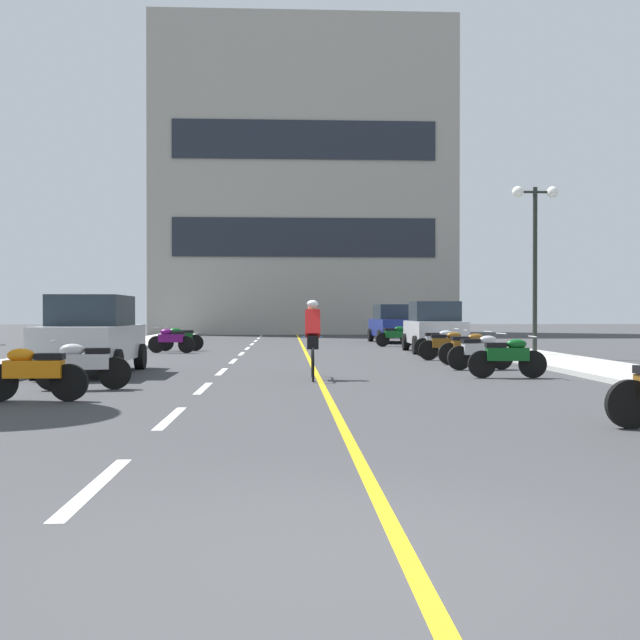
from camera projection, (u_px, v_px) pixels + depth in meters
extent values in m
plane|color=#38383A|center=(300.00, 355.00, 25.21)|extent=(140.00, 140.00, 0.00)
cube|color=#A8A8A3|center=(104.00, 350.00, 27.88)|extent=(2.40, 72.00, 0.12)
cube|color=#A8A8A3|center=(489.00, 349.00, 28.53)|extent=(2.40, 72.00, 0.12)
cube|color=silver|center=(95.00, 486.00, 6.14)|extent=(0.14, 2.20, 0.01)
cube|color=silver|center=(171.00, 418.00, 10.14)|extent=(0.14, 2.20, 0.01)
cube|color=silver|center=(203.00, 388.00, 14.13)|extent=(0.14, 2.20, 0.01)
cube|color=silver|center=(222.00, 372.00, 18.13)|extent=(0.14, 2.20, 0.01)
cube|color=silver|center=(233.00, 361.00, 22.12)|extent=(0.14, 2.20, 0.01)
cube|color=silver|center=(241.00, 354.00, 26.12)|extent=(0.14, 2.20, 0.01)
cube|color=silver|center=(247.00, 348.00, 30.11)|extent=(0.14, 2.20, 0.01)
cube|color=silver|center=(252.00, 344.00, 34.11)|extent=(0.14, 2.20, 0.01)
cube|color=silver|center=(256.00, 341.00, 38.11)|extent=(0.14, 2.20, 0.01)
cube|color=silver|center=(258.00, 338.00, 42.10)|extent=(0.14, 2.20, 0.01)
cube|color=silver|center=(261.00, 336.00, 46.10)|extent=(0.14, 2.20, 0.01)
cube|color=silver|center=(263.00, 334.00, 50.09)|extent=(0.14, 2.20, 0.01)
cube|color=gold|center=(305.00, 351.00, 28.22)|extent=(0.12, 66.00, 0.01)
cube|color=#9E998E|center=(303.00, 183.00, 53.09)|extent=(20.41, 7.94, 21.15)
cube|color=#1E232D|center=(305.00, 237.00, 49.11)|extent=(17.14, 0.10, 2.54)
cube|color=#1E232D|center=(305.00, 140.00, 49.05)|extent=(17.14, 0.10, 2.54)
cylinder|color=black|center=(535.00, 271.00, 23.64)|extent=(0.14, 0.14, 5.23)
cylinder|color=black|center=(535.00, 192.00, 23.62)|extent=(1.10, 0.08, 0.08)
sphere|color=white|center=(518.00, 192.00, 23.59)|extent=(0.36, 0.36, 0.36)
sphere|color=white|center=(552.00, 192.00, 23.64)|extent=(0.36, 0.36, 0.36)
cylinder|color=black|center=(72.00, 357.00, 18.82)|extent=(0.22, 0.64, 0.64)
cylinder|color=black|center=(140.00, 357.00, 18.91)|extent=(0.22, 0.64, 0.64)
cylinder|color=black|center=(35.00, 364.00, 16.02)|extent=(0.22, 0.64, 0.64)
cylinder|color=black|center=(116.00, 364.00, 16.11)|extent=(0.22, 0.64, 0.64)
cube|color=#B7B7BC|center=(92.00, 343.00, 17.46)|extent=(1.73, 4.21, 0.80)
cube|color=#1E2833|center=(92.00, 310.00, 17.46)|extent=(1.58, 2.21, 0.70)
cylinder|color=black|center=(406.00, 342.00, 28.58)|extent=(0.24, 0.65, 0.64)
cylinder|color=black|center=(450.00, 342.00, 28.61)|extent=(0.24, 0.65, 0.64)
cylinder|color=black|center=(416.00, 345.00, 25.78)|extent=(0.24, 0.65, 0.64)
cylinder|color=black|center=(466.00, 345.00, 25.81)|extent=(0.24, 0.65, 0.64)
cube|color=#B7B7BC|center=(434.00, 332.00, 27.19)|extent=(1.82, 4.25, 0.80)
cube|color=#1E2833|center=(434.00, 311.00, 27.19)|extent=(1.62, 2.24, 0.70)
cylinder|color=black|center=(371.00, 335.00, 37.50)|extent=(0.25, 0.65, 0.64)
cylinder|color=black|center=(404.00, 335.00, 37.65)|extent=(0.25, 0.65, 0.64)
cylinder|color=black|center=(380.00, 337.00, 34.71)|extent=(0.25, 0.65, 0.64)
cylinder|color=black|center=(416.00, 337.00, 34.86)|extent=(0.25, 0.65, 0.64)
cube|color=navy|center=(393.00, 327.00, 36.18)|extent=(1.89, 4.27, 0.80)
cube|color=#1E2833|center=(393.00, 312.00, 36.17)|extent=(1.66, 2.27, 0.70)
cylinder|color=black|center=(630.00, 404.00, 9.19)|extent=(0.60, 0.10, 0.60)
cylinder|color=black|center=(69.00, 383.00, 12.04)|extent=(0.60, 0.11, 0.60)
cube|color=orange|center=(34.00, 369.00, 12.01)|extent=(0.90, 0.29, 0.28)
ellipsoid|color=orange|center=(21.00, 355.00, 11.99)|extent=(0.44, 0.25, 0.22)
cube|color=black|center=(50.00, 356.00, 12.02)|extent=(0.44, 0.25, 0.10)
cylinder|color=black|center=(52.00, 374.00, 13.71)|extent=(0.61, 0.19, 0.60)
cylinder|color=black|center=(115.00, 373.00, 13.93)|extent=(0.61, 0.19, 0.60)
cube|color=#B2B2B7|center=(84.00, 362.00, 13.82)|extent=(0.93, 0.42, 0.28)
ellipsoid|color=#B2B2B7|center=(72.00, 350.00, 13.77)|extent=(0.47, 0.31, 0.22)
cube|color=black|center=(98.00, 351.00, 13.87)|extent=(0.47, 0.31, 0.10)
cylinder|color=silver|center=(52.00, 341.00, 13.70)|extent=(0.12, 0.60, 0.03)
cylinder|color=black|center=(533.00, 364.00, 16.35)|extent=(0.60, 0.13, 0.60)
cylinder|color=black|center=(482.00, 364.00, 16.35)|extent=(0.60, 0.13, 0.60)
cube|color=#0C4C19|center=(507.00, 354.00, 16.35)|extent=(0.91, 0.32, 0.28)
ellipsoid|color=#0C4C19|center=(516.00, 344.00, 16.34)|extent=(0.45, 0.26, 0.22)
cube|color=black|center=(496.00, 345.00, 16.35)|extent=(0.45, 0.26, 0.10)
cylinder|color=silver|center=(533.00, 337.00, 16.34)|extent=(0.06, 0.60, 0.03)
cylinder|color=black|center=(501.00, 358.00, 18.82)|extent=(0.61, 0.17, 0.60)
cylinder|color=black|center=(459.00, 358.00, 18.64)|extent=(0.61, 0.17, 0.60)
cube|color=#B2B2B7|center=(480.00, 349.00, 18.73)|extent=(0.93, 0.39, 0.28)
ellipsoid|color=#B2B2B7|center=(488.00, 340.00, 18.76)|extent=(0.47, 0.29, 0.22)
cube|color=black|center=(471.00, 341.00, 18.69)|extent=(0.47, 0.29, 0.10)
cylinder|color=silver|center=(501.00, 334.00, 18.82)|extent=(0.10, 0.60, 0.03)
cylinder|color=black|center=(488.00, 353.00, 20.71)|extent=(0.61, 0.14, 0.60)
cylinder|color=black|center=(449.00, 354.00, 20.58)|extent=(0.61, 0.14, 0.60)
cube|color=brown|center=(469.00, 346.00, 20.64)|extent=(0.92, 0.35, 0.28)
ellipsoid|color=brown|center=(476.00, 338.00, 20.66)|extent=(0.46, 0.27, 0.22)
cube|color=black|center=(460.00, 338.00, 20.61)|extent=(0.46, 0.27, 0.10)
cylinder|color=silver|center=(488.00, 332.00, 20.70)|extent=(0.07, 0.60, 0.03)
cylinder|color=black|center=(466.00, 350.00, 22.46)|extent=(0.61, 0.15, 0.60)
cylinder|color=black|center=(429.00, 350.00, 22.50)|extent=(0.61, 0.15, 0.60)
cube|color=brown|center=(447.00, 343.00, 22.48)|extent=(0.92, 0.36, 0.28)
ellipsoid|color=brown|center=(454.00, 336.00, 22.47)|extent=(0.46, 0.28, 0.22)
cube|color=black|center=(439.00, 336.00, 22.49)|extent=(0.46, 0.28, 0.10)
cylinder|color=silver|center=(466.00, 330.00, 22.45)|extent=(0.08, 0.60, 0.03)
cylinder|color=black|center=(457.00, 347.00, 24.49)|extent=(0.60, 0.11, 0.60)
cylinder|color=black|center=(423.00, 347.00, 24.43)|extent=(0.60, 0.11, 0.60)
cube|color=#B2B2B7|center=(440.00, 341.00, 24.46)|extent=(0.90, 0.29, 0.28)
ellipsoid|color=#B2B2B7|center=(446.00, 334.00, 24.47)|extent=(0.44, 0.24, 0.22)
cube|color=black|center=(432.00, 334.00, 24.44)|extent=(0.44, 0.24, 0.10)
cylinder|color=silver|center=(457.00, 329.00, 24.48)|extent=(0.04, 0.60, 0.03)
cylinder|color=black|center=(157.00, 344.00, 26.72)|extent=(0.61, 0.20, 0.60)
cylinder|color=black|center=(187.00, 345.00, 26.58)|extent=(0.61, 0.20, 0.60)
cube|color=#590C59|center=(172.00, 338.00, 26.65)|extent=(0.94, 0.43, 0.28)
ellipsoid|color=#590C59|center=(166.00, 332.00, 26.67)|extent=(0.48, 0.31, 0.22)
cube|color=black|center=(178.00, 333.00, 26.61)|extent=(0.48, 0.31, 0.10)
cylinder|color=silver|center=(157.00, 327.00, 26.71)|extent=(0.14, 0.60, 0.03)
cylinder|color=black|center=(166.00, 343.00, 28.08)|extent=(0.60, 0.14, 0.60)
cylinder|color=black|center=(195.00, 343.00, 28.19)|extent=(0.60, 0.14, 0.60)
cube|color=#0C4C19|center=(181.00, 337.00, 28.13)|extent=(0.92, 0.33, 0.28)
ellipsoid|color=#0C4C19|center=(175.00, 331.00, 28.11)|extent=(0.45, 0.27, 0.22)
cube|color=black|center=(187.00, 332.00, 28.16)|extent=(0.45, 0.27, 0.10)
cylinder|color=silver|center=(166.00, 327.00, 28.07)|extent=(0.07, 0.60, 0.03)
cylinder|color=black|center=(407.00, 339.00, 31.97)|extent=(0.61, 0.23, 0.60)
cylinder|color=black|center=(383.00, 340.00, 31.67)|extent=(0.61, 0.23, 0.60)
cube|color=#0C4C19|center=(395.00, 334.00, 31.82)|extent=(0.94, 0.47, 0.28)
ellipsoid|color=#0C4C19|center=(399.00, 329.00, 31.87)|extent=(0.48, 0.33, 0.22)
cube|color=black|center=(389.00, 329.00, 31.75)|extent=(0.48, 0.33, 0.10)
cylinder|color=silver|center=(407.00, 325.00, 31.96)|extent=(0.16, 0.59, 0.03)
torus|color=black|center=(312.00, 362.00, 16.59)|extent=(0.05, 0.72, 0.72)
torus|color=black|center=(313.00, 365.00, 15.54)|extent=(0.05, 0.72, 0.72)
cylinder|color=blue|center=(313.00, 349.00, 16.04)|extent=(0.06, 0.95, 0.04)
cube|color=black|center=(313.00, 339.00, 15.89)|extent=(0.10, 0.20, 0.06)
cylinder|color=blue|center=(312.00, 337.00, 16.49)|extent=(0.42, 0.04, 0.03)
cube|color=black|center=(313.00, 342.00, 15.94)|extent=(0.25, 0.36, 0.28)
cube|color=red|center=(313.00, 323.00, 16.08)|extent=(0.33, 0.46, 0.61)
sphere|color=tan|center=(313.00, 307.00, 16.21)|extent=(0.20, 0.20, 0.20)
ellipsoid|color=white|center=(313.00, 304.00, 16.21)|extent=(0.24, 0.26, 0.16)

